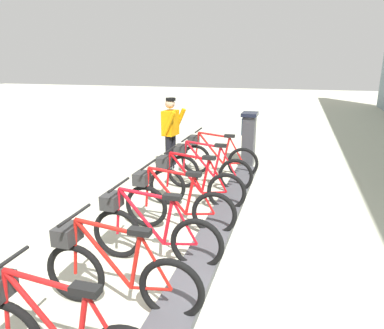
# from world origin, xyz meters

# --- Properties ---
(ground_plane) EXTENTS (60.00, 60.00, 0.00)m
(ground_plane) POSITION_xyz_m (0.00, 0.00, 0.00)
(ground_plane) COLOR #BABBA3
(dock_rail_base) EXTENTS (0.44, 9.22, 0.10)m
(dock_rail_base) POSITION_xyz_m (0.00, 0.00, 0.05)
(dock_rail_base) COLOR #47474C
(dock_rail_base) RESTS_ON ground
(payment_kiosk) EXTENTS (0.36, 0.52, 1.28)m
(payment_kiosk) POSITION_xyz_m (0.05, -5.07, 0.67)
(payment_kiosk) COLOR #38383D
(payment_kiosk) RESTS_ON ground
(bike_docked_0) EXTENTS (1.72, 0.54, 1.02)m
(bike_docked_0) POSITION_xyz_m (0.62, -4.01, 0.43)
(bike_docked_0) COLOR black
(bike_docked_0) RESTS_ON ground
(bike_docked_1) EXTENTS (1.72, 0.54, 1.02)m
(bike_docked_1) POSITION_xyz_m (0.62, -3.07, 0.43)
(bike_docked_1) COLOR black
(bike_docked_1) RESTS_ON ground
(bike_docked_2) EXTENTS (1.72, 0.54, 1.02)m
(bike_docked_2) POSITION_xyz_m (0.62, -2.14, 0.43)
(bike_docked_2) COLOR black
(bike_docked_2) RESTS_ON ground
(bike_docked_3) EXTENTS (1.72, 0.54, 1.02)m
(bike_docked_3) POSITION_xyz_m (0.62, -1.20, 0.43)
(bike_docked_3) COLOR black
(bike_docked_3) RESTS_ON ground
(bike_docked_4) EXTENTS (1.72, 0.54, 1.02)m
(bike_docked_4) POSITION_xyz_m (0.62, -0.27, 0.43)
(bike_docked_4) COLOR black
(bike_docked_4) RESTS_ON ground
(bike_docked_5) EXTENTS (1.72, 0.54, 1.02)m
(bike_docked_5) POSITION_xyz_m (0.62, 0.67, 0.43)
(bike_docked_5) COLOR black
(bike_docked_5) RESTS_ON ground
(worker_near_rack) EXTENTS (0.52, 0.66, 1.66)m
(worker_near_rack) POSITION_xyz_m (1.71, -4.18, 0.91)
(worker_near_rack) COLOR white
(worker_near_rack) RESTS_ON ground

